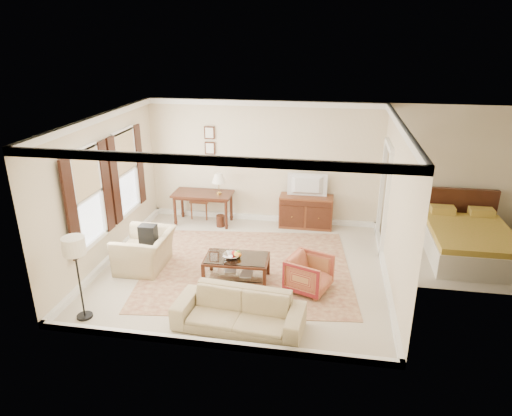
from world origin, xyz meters
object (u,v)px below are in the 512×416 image
(striped_armchair, at_px, (309,272))
(sofa, at_px, (239,306))
(coffee_table, at_px, (237,263))
(club_armchair, at_px, (144,245))
(tv, at_px, (307,179))
(sideboard, at_px, (306,212))
(writing_desk, at_px, (203,197))

(striped_armchair, distance_m, sofa, 1.64)
(coffee_table, relative_size, sofa, 0.59)
(striped_armchair, height_order, club_armchair, club_armchair)
(striped_armchair, height_order, sofa, sofa)
(striped_armchair, xyz_separation_m, club_armchair, (-3.20, 0.33, 0.12))
(tv, height_order, coffee_table, tv)
(sideboard, relative_size, striped_armchair, 1.72)
(sideboard, distance_m, coffee_table, 2.97)
(writing_desk, bearing_deg, striped_armchair, -44.85)
(sideboard, relative_size, club_armchair, 1.12)
(sofa, bearing_deg, club_armchair, 148.79)
(tv, bearing_deg, sideboard, -90.00)
(writing_desk, xyz_separation_m, striped_armchair, (2.69, -2.68, -0.30))
(tv, xyz_separation_m, sofa, (-0.75, -4.14, -0.81))
(sideboard, bearing_deg, club_armchair, -139.40)
(striped_armchair, bearing_deg, coffee_table, 106.69)
(sideboard, height_order, tv, tv)
(writing_desk, bearing_deg, club_armchair, -102.27)
(tv, xyz_separation_m, club_armchair, (-2.95, -2.51, -0.72))
(tv, height_order, club_armchair, tv)
(striped_armchair, bearing_deg, writing_desk, 65.99)
(sofa, bearing_deg, sideboard, 85.08)
(club_armchair, bearing_deg, coffee_table, 83.03)
(writing_desk, xyz_separation_m, tv, (2.44, 0.16, 0.54))
(writing_desk, distance_m, sofa, 4.33)
(sideboard, bearing_deg, sofa, -100.26)
(tv, bearing_deg, striped_armchair, 95.00)
(sideboard, xyz_separation_m, striped_armchair, (0.25, -2.86, -0.02))
(tv, bearing_deg, club_armchair, 40.38)
(sideboard, height_order, coffee_table, sideboard)
(writing_desk, relative_size, club_armchair, 1.27)
(writing_desk, height_order, club_armchair, club_armchair)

